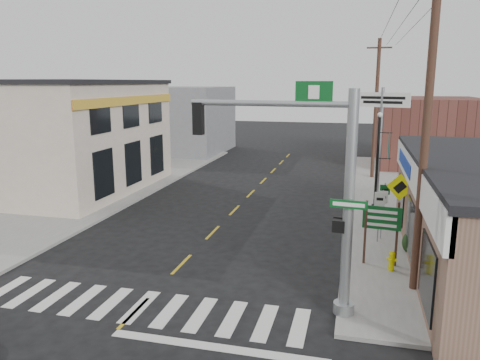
% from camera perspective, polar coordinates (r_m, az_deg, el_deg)
% --- Properties ---
extents(ground, '(140.00, 140.00, 0.00)m').
position_cam_1_polar(ground, '(15.17, -12.79, -15.51)').
color(ground, black).
rests_on(ground, ground).
extents(sidewalk_right, '(6.00, 38.00, 0.13)m').
position_cam_1_polar(sidewalk_right, '(25.98, 19.55, -4.08)').
color(sidewalk_right, gray).
rests_on(sidewalk_right, ground).
extents(sidewalk_left, '(6.00, 38.00, 0.13)m').
position_cam_1_polar(sidewalk_left, '(30.05, -17.00, -1.79)').
color(sidewalk_left, gray).
rests_on(sidewalk_left, ground).
extents(center_line, '(0.12, 56.00, 0.01)m').
position_cam_1_polar(center_line, '(22.02, -3.35, -6.39)').
color(center_line, gold).
rests_on(center_line, ground).
extents(crosswalk, '(11.00, 2.20, 0.01)m').
position_cam_1_polar(crosswalk, '(15.48, -12.10, -14.87)').
color(crosswalk, silver).
rests_on(crosswalk, ground).
extents(left_building, '(12.00, 12.00, 6.80)m').
position_cam_1_polar(left_building, '(32.53, -22.52, 4.81)').
color(left_building, beige).
rests_on(left_building, ground).
extents(bldg_distant_right, '(8.00, 10.00, 5.60)m').
position_cam_1_polar(bldg_distant_right, '(42.50, 21.84, 5.51)').
color(bldg_distant_right, brown).
rests_on(bldg_distant_right, ground).
extents(bldg_distant_left, '(9.00, 10.00, 6.40)m').
position_cam_1_polar(bldg_distant_left, '(47.37, -7.43, 7.31)').
color(bldg_distant_left, gray).
rests_on(bldg_distant_left, ground).
extents(traffic_signal_pole, '(5.37, 0.39, 6.80)m').
position_cam_1_polar(traffic_signal_pole, '(13.54, 9.83, 0.06)').
color(traffic_signal_pole, gray).
rests_on(traffic_signal_pole, sidewalk_right).
extents(guide_sign, '(1.40, 0.13, 2.45)m').
position_cam_1_polar(guide_sign, '(18.20, 16.88, -5.14)').
color(guide_sign, '#4A2E22').
rests_on(guide_sign, sidewalk_right).
extents(fire_hydrant, '(0.23, 0.23, 0.74)m').
position_cam_1_polar(fire_hydrant, '(18.19, 18.00, -9.24)').
color(fire_hydrant, '#D6D403').
rests_on(fire_hydrant, sidewalk_right).
extents(ped_crossing_sign, '(1.16, 0.08, 2.98)m').
position_cam_1_polar(ped_crossing_sign, '(21.00, 18.85, -1.85)').
color(ped_crossing_sign, gray).
rests_on(ped_crossing_sign, sidewalk_right).
extents(lamp_post, '(0.68, 0.53, 5.23)m').
position_cam_1_polar(lamp_post, '(25.71, 16.57, 3.04)').
color(lamp_post, black).
rests_on(lamp_post, sidewalk_right).
extents(dance_center_sign, '(3.05, 0.19, 6.48)m').
position_cam_1_polar(dance_center_sign, '(27.68, 16.87, 7.52)').
color(dance_center_sign, gray).
rests_on(dance_center_sign, sidewalk_right).
extents(bare_tree, '(2.21, 2.21, 4.43)m').
position_cam_1_polar(bare_tree, '(18.34, 24.75, 0.45)').
color(bare_tree, black).
rests_on(bare_tree, sidewalk_right).
extents(shrub_back, '(1.06, 1.06, 0.79)m').
position_cam_1_polar(shrub_back, '(20.31, 20.61, -7.21)').
color(shrub_back, black).
rests_on(shrub_back, sidewalk_right).
extents(utility_pole_near, '(1.77, 0.26, 10.16)m').
position_cam_1_polar(utility_pole_near, '(15.79, 21.71, 5.35)').
color(utility_pole_near, '#44351F').
rests_on(utility_pole_near, sidewalk_right).
extents(utility_pole_far, '(1.69, 0.25, 9.70)m').
position_cam_1_polar(utility_pole_far, '(34.65, 16.23, 8.45)').
color(utility_pole_far, '#472C1C').
rests_on(utility_pole_far, sidewalk_right).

